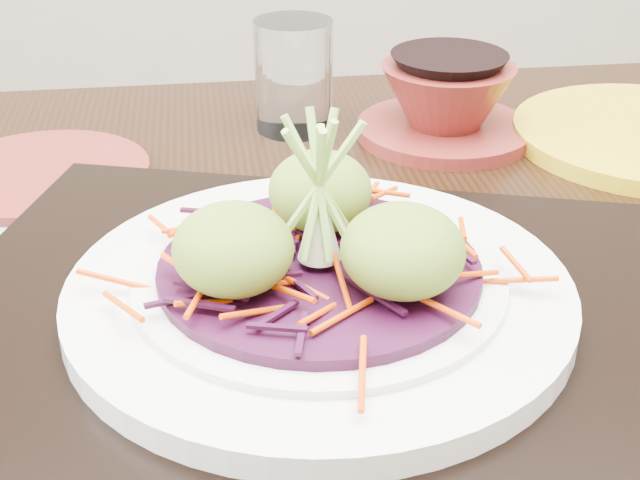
{
  "coord_description": "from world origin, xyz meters",
  "views": [
    {
      "loc": [
        -0.09,
        -0.46,
        1.06
      ],
      "look_at": [
        -0.1,
        -0.03,
        0.83
      ],
      "focal_mm": 50.0,
      "sensor_mm": 36.0,
      "label": 1
    }
  ],
  "objects_px": {
    "terracotta_bowl_set": "(446,105)",
    "dining_table": "(343,436)",
    "water_glass": "(294,76)",
    "serving_tray": "(319,320)",
    "terracotta_side_plate": "(43,176)",
    "white_plate": "(319,291)"
  },
  "relations": [
    {
      "from": "terracotta_bowl_set",
      "to": "dining_table",
      "type": "bearing_deg",
      "value": -108.09
    },
    {
      "from": "dining_table",
      "to": "water_glass",
      "type": "distance_m",
      "value": 0.32
    },
    {
      "from": "water_glass",
      "to": "terracotta_bowl_set",
      "type": "relative_size",
      "value": 0.52
    },
    {
      "from": "terracotta_bowl_set",
      "to": "water_glass",
      "type": "bearing_deg",
      "value": 172.55
    },
    {
      "from": "dining_table",
      "to": "serving_tray",
      "type": "xyz_separation_m",
      "value": [
        -0.01,
        -0.04,
        0.12
      ]
    },
    {
      "from": "serving_tray",
      "to": "terracotta_side_plate",
      "type": "bearing_deg",
      "value": 145.33
    },
    {
      "from": "white_plate",
      "to": "terracotta_bowl_set",
      "type": "distance_m",
      "value": 0.32
    },
    {
      "from": "serving_tray",
      "to": "dining_table",
      "type": "bearing_deg",
      "value": 77.85
    },
    {
      "from": "serving_tray",
      "to": "terracotta_side_plate",
      "type": "height_order",
      "value": "serving_tray"
    },
    {
      "from": "terracotta_side_plate",
      "to": "white_plate",
      "type": "bearing_deg",
      "value": -43.46
    },
    {
      "from": "water_glass",
      "to": "white_plate",
      "type": "bearing_deg",
      "value": -85.06
    },
    {
      "from": "serving_tray",
      "to": "water_glass",
      "type": "relative_size",
      "value": 4.46
    },
    {
      "from": "serving_tray",
      "to": "terracotta_bowl_set",
      "type": "height_order",
      "value": "terracotta_bowl_set"
    },
    {
      "from": "terracotta_side_plate",
      "to": "dining_table",
      "type": "bearing_deg",
      "value": -35.65
    },
    {
      "from": "terracotta_side_plate",
      "to": "water_glass",
      "type": "xyz_separation_m",
      "value": [
        0.19,
        0.12,
        0.04
      ]
    },
    {
      "from": "dining_table",
      "to": "water_glass",
      "type": "height_order",
      "value": "water_glass"
    },
    {
      "from": "serving_tray",
      "to": "terracotta_side_plate",
      "type": "distance_m",
      "value": 0.29
    },
    {
      "from": "serving_tray",
      "to": "water_glass",
      "type": "height_order",
      "value": "water_glass"
    },
    {
      "from": "dining_table",
      "to": "terracotta_bowl_set",
      "type": "height_order",
      "value": "terracotta_bowl_set"
    },
    {
      "from": "water_glass",
      "to": "serving_tray",
      "type": "bearing_deg",
      "value": -85.06
    },
    {
      "from": "terracotta_bowl_set",
      "to": "white_plate",
      "type": "bearing_deg",
      "value": -108.46
    },
    {
      "from": "dining_table",
      "to": "serving_tray",
      "type": "relative_size",
      "value": 3.25
    }
  ]
}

